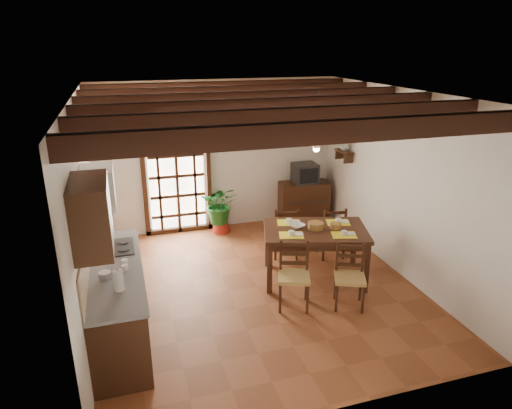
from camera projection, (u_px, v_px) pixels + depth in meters
name	position (u px, v px, depth m)	size (l,w,h in m)	color
ground_plane	(257.00, 287.00, 6.75)	(5.00, 5.00, 0.00)	brown
room_shell	(258.00, 168.00, 6.14)	(4.52, 5.02, 2.81)	silver
ceiling_beams	(258.00, 102.00, 5.84)	(4.50, 4.34, 0.20)	black
french_door	(176.00, 172.00, 8.33)	(1.26, 0.11, 2.32)	white
kitchen_counter	(118.00, 300.00, 5.51)	(0.64, 2.25, 1.38)	#331C10
upper_cabinet	(91.00, 215.00, 4.38)	(0.35, 0.80, 0.70)	#331C10
range_hood	(98.00, 189.00, 5.56)	(0.38, 0.60, 0.54)	white
counter_items	(113.00, 261.00, 5.43)	(0.50, 1.43, 0.25)	black
dining_table	(315.00, 235.00, 6.76)	(1.72, 1.35, 0.82)	#3B1F13
chair_near_left	(294.00, 287.00, 6.18)	(0.53, 0.52, 0.91)	tan
chair_near_right	(349.00, 288.00, 6.19)	(0.52, 0.51, 0.87)	tan
chair_far_left	(286.00, 241.00, 7.63)	(0.50, 0.49, 0.89)	tan
chair_far_right	(331.00, 241.00, 7.64)	(0.45, 0.43, 0.89)	tan
table_setting	(316.00, 223.00, 6.70)	(1.10, 0.73, 0.10)	#FFF628
table_bowl	(297.00, 226.00, 6.77)	(0.22, 0.22, 0.05)	white
sideboard	(304.00, 202.00, 9.07)	(0.96, 0.43, 0.82)	#331C10
crt_tv	(305.00, 173.00, 8.86)	(0.45, 0.42, 0.38)	black
fuse_box	(294.00, 133.00, 8.80)	(0.25, 0.03, 0.32)	white
plant_pot	(221.00, 226.00, 8.67)	(0.35, 0.35, 0.21)	maroon
potted_plant	(220.00, 204.00, 8.51)	(1.76, 1.51, 1.96)	#144C19
wall_shelf	(344.00, 153.00, 8.27)	(0.20, 0.42, 0.20)	#331C10
shelf_vase	(345.00, 146.00, 8.22)	(0.15, 0.15, 0.15)	#B2BFB2
shelf_flowers	(345.00, 134.00, 8.15)	(0.14, 0.14, 0.36)	#FFF628
framed_picture	(350.00, 123.00, 8.11)	(0.03, 0.32, 0.32)	brown
pendant_lamp	(316.00, 143.00, 6.39)	(0.36, 0.36, 0.84)	black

